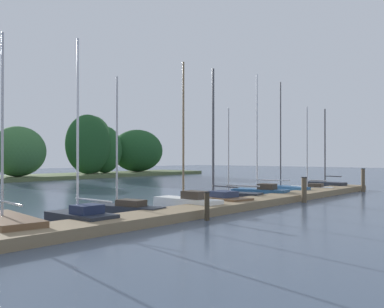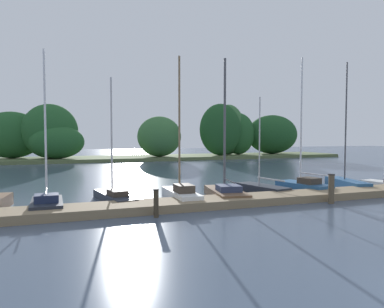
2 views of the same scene
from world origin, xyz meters
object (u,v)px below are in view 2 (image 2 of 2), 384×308
at_px(sailboat_6, 260,188).
at_px(mooring_piling_2, 331,189).
at_px(sailboat_2, 47,203).
at_px(sailboat_8, 345,182).
at_px(sailboat_3, 113,196).
at_px(sailboat_5, 225,191).
at_px(sailboat_7, 302,185).
at_px(mooring_piling_1, 156,203).
at_px(sailboat_4, 181,193).

distance_m(sailboat_6, mooring_piling_2, 4.02).
relative_size(sailboat_2, sailboat_6, 1.28).
distance_m(sailboat_2, sailboat_8, 16.37).
distance_m(sailboat_2, mooring_piling_2, 12.39).
bearing_deg(sailboat_3, sailboat_6, -100.84).
distance_m(sailboat_5, sailboat_8, 8.22).
relative_size(sailboat_6, sailboat_7, 0.70).
distance_m(mooring_piling_1, mooring_piling_2, 8.20).
distance_m(sailboat_7, mooring_piling_2, 3.43).
distance_m(sailboat_3, mooring_piling_1, 3.95).
bearing_deg(sailboat_3, sailboat_8, -101.05).
height_order(sailboat_3, sailboat_5, sailboat_5).
bearing_deg(sailboat_2, sailboat_3, -67.16).
xyz_separation_m(sailboat_2, sailboat_7, (13.04, 0.80, 0.04)).
bearing_deg(sailboat_6, sailboat_7, -112.52).
distance_m(sailboat_8, mooring_piling_2, 5.55).
distance_m(sailboat_3, sailboat_4, 3.14).
distance_m(sailboat_4, sailboat_6, 4.96).
relative_size(sailboat_6, mooring_piling_1, 4.75).
bearing_deg(sailboat_2, sailboat_6, -84.76).
xyz_separation_m(sailboat_2, sailboat_4, (5.79, 0.20, 0.05)).
bearing_deg(mooring_piling_1, sailboat_3, 106.13).
xyz_separation_m(sailboat_3, sailboat_7, (10.20, -0.47, 0.10)).
bearing_deg(sailboat_2, sailboat_5, -89.01).
bearing_deg(sailboat_7, sailboat_3, 76.64).
xyz_separation_m(sailboat_8, mooring_piling_1, (-12.39, -3.64, 0.19)).
bearing_deg(sailboat_3, sailboat_5, -110.56).
bearing_deg(sailboat_2, mooring_piling_2, -102.91).
relative_size(sailboat_4, sailboat_6, 1.32).
bearing_deg(mooring_piling_2, sailboat_7, 74.65).
bearing_deg(sailboat_5, sailboat_2, 101.56).
xyz_separation_m(sailboat_5, sailboat_6, (2.49, 0.89, -0.11)).
distance_m(sailboat_6, sailboat_7, 2.44).
height_order(sailboat_3, sailboat_4, sailboat_4).
distance_m(sailboat_5, sailboat_6, 2.65).
bearing_deg(sailboat_3, sailboat_7, -103.08).
bearing_deg(mooring_piling_1, mooring_piling_2, 0.11).
distance_m(sailboat_5, mooring_piling_2, 4.89).
bearing_deg(sailboat_6, sailboat_5, 97.03).
height_order(sailboat_6, sailboat_7, sailboat_7).
relative_size(sailboat_3, mooring_piling_1, 5.35).
bearing_deg(mooring_piling_2, sailboat_6, 111.89).
bearing_deg(sailboat_8, mooring_piling_1, 120.03).
distance_m(sailboat_2, sailboat_5, 8.15).
height_order(sailboat_4, sailboat_6, sailboat_4).
bearing_deg(sailboat_2, mooring_piling_1, -123.87).
distance_m(sailboat_7, mooring_piling_1, 9.69).
xyz_separation_m(sailboat_2, mooring_piling_1, (3.93, -2.52, 0.20)).
xyz_separation_m(sailboat_6, mooring_piling_2, (1.49, -3.71, 0.42)).
distance_m(sailboat_2, sailboat_3, 3.11).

